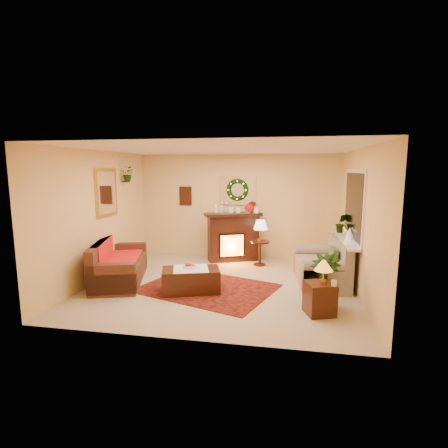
% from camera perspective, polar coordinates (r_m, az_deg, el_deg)
% --- Properties ---
extents(floor, '(5.00, 5.00, 0.00)m').
position_cam_1_polar(floor, '(6.90, -0.53, -9.93)').
color(floor, beige).
rests_on(floor, ground).
extents(ceiling, '(5.00, 5.00, 0.00)m').
position_cam_1_polar(ceiling, '(6.54, -0.56, 12.17)').
color(ceiling, white).
rests_on(ceiling, ground).
extents(wall_back, '(5.00, 5.00, 0.00)m').
position_cam_1_polar(wall_back, '(8.80, 2.23, 2.87)').
color(wall_back, '#EFD88C').
rests_on(wall_back, ground).
extents(wall_front, '(5.00, 5.00, 0.00)m').
position_cam_1_polar(wall_front, '(4.44, -6.05, -3.24)').
color(wall_front, '#EFD88C').
rests_on(wall_front, ground).
extents(wall_left, '(4.50, 4.50, 0.00)m').
position_cam_1_polar(wall_left, '(7.48, -19.72, 1.26)').
color(wall_left, '#EFD88C').
rests_on(wall_left, ground).
extents(wall_right, '(4.50, 4.50, 0.00)m').
position_cam_1_polar(wall_right, '(6.60, 21.29, 0.21)').
color(wall_right, '#EFD88C').
rests_on(wall_right, ground).
extents(area_rug, '(2.82, 2.45, 0.01)m').
position_cam_1_polar(area_rug, '(6.72, -2.75, -10.40)').
color(area_rug, '#4B1713').
rests_on(area_rug, floor).
extents(sofa, '(1.37, 2.09, 0.83)m').
position_cam_1_polar(sofa, '(7.33, -16.62, -5.66)').
color(sofa, '#3B1B12').
rests_on(sofa, floor).
extents(red_throw, '(0.77, 1.25, 0.02)m').
position_cam_1_polar(red_throw, '(7.51, -16.58, -5.13)').
color(red_throw, red).
rests_on(red_throw, sofa).
extents(fireplace, '(1.27, 0.82, 1.11)m').
position_cam_1_polar(fireplace, '(8.56, 1.52, -2.38)').
color(fireplace, black).
rests_on(fireplace, floor).
extents(poinsettia, '(0.23, 0.23, 0.23)m').
position_cam_1_polar(poinsettia, '(8.40, 4.17, 2.56)').
color(poinsettia, '#AA1004').
rests_on(poinsettia, fireplace).
extents(mantel_candle_a, '(0.06, 0.06, 0.19)m').
position_cam_1_polar(mantel_candle_a, '(8.48, -1.30, 2.37)').
color(mantel_candle_a, white).
rests_on(mantel_candle_a, fireplace).
extents(mantel_candle_b, '(0.06, 0.06, 0.17)m').
position_cam_1_polar(mantel_candle_b, '(8.48, -0.42, 2.37)').
color(mantel_candle_b, white).
rests_on(mantel_candle_b, fireplace).
extents(mantel_mirror, '(0.92, 0.02, 0.72)m').
position_cam_1_polar(mantel_mirror, '(8.74, 2.22, 5.46)').
color(mantel_mirror, white).
rests_on(mantel_mirror, wall_back).
extents(wreath, '(0.55, 0.11, 0.55)m').
position_cam_1_polar(wreath, '(8.70, 2.19, 5.58)').
color(wreath, '#194719').
rests_on(wreath, wall_back).
extents(wall_art, '(0.32, 0.03, 0.48)m').
position_cam_1_polar(wall_art, '(9.04, -6.31, 4.58)').
color(wall_art, '#381E11').
rests_on(wall_art, wall_back).
extents(gold_mirror, '(0.03, 0.84, 1.00)m').
position_cam_1_polar(gold_mirror, '(7.69, -18.65, 4.89)').
color(gold_mirror, gold).
rests_on(gold_mirror, wall_left).
extents(hanging_plant, '(0.33, 0.28, 0.36)m').
position_cam_1_polar(hanging_plant, '(8.28, -15.36, 6.82)').
color(hanging_plant, '#194719').
rests_on(hanging_plant, wall_left).
extents(loveseat, '(1.01, 1.58, 0.87)m').
position_cam_1_polar(loveseat, '(7.17, 15.51, -6.03)').
color(loveseat, gray).
rests_on(loveseat, floor).
extents(window_frame, '(0.03, 1.86, 1.36)m').
position_cam_1_polar(window_frame, '(7.11, 20.46, 2.87)').
color(window_frame, white).
rests_on(window_frame, wall_right).
extents(window_glass, '(0.02, 1.70, 1.22)m').
position_cam_1_polar(window_glass, '(7.10, 20.34, 2.88)').
color(window_glass, black).
rests_on(window_glass, wall_right).
extents(window_sill, '(0.22, 1.86, 0.04)m').
position_cam_1_polar(window_sill, '(7.19, 19.34, -2.49)').
color(window_sill, white).
rests_on(window_sill, wall_right).
extents(mini_tree, '(0.20, 0.20, 0.30)m').
position_cam_1_polar(mini_tree, '(6.74, 19.80, -1.78)').
color(mini_tree, silver).
rests_on(mini_tree, window_sill).
extents(sill_plant, '(0.29, 0.23, 0.53)m').
position_cam_1_polar(sill_plant, '(7.83, 18.58, 0.05)').
color(sill_plant, '#256222').
rests_on(sill_plant, window_sill).
extents(side_table_round, '(0.58, 0.58, 0.58)m').
position_cam_1_polar(side_table_round, '(8.23, 5.86, -4.50)').
color(side_table_round, '#4D2918').
rests_on(side_table_round, floor).
extents(lamp_cream, '(0.33, 0.33, 0.50)m').
position_cam_1_polar(lamp_cream, '(8.15, 5.99, -0.65)').
color(lamp_cream, '#FAE4BE').
rests_on(lamp_cream, side_table_round).
extents(end_table_square, '(0.52, 0.52, 0.50)m').
position_cam_1_polar(end_table_square, '(5.71, 15.34, -11.48)').
color(end_table_square, '#4A2712').
rests_on(end_table_square, floor).
extents(lamp_tiffany, '(0.29, 0.29, 0.42)m').
position_cam_1_polar(lamp_tiffany, '(5.56, 15.94, -6.92)').
color(lamp_tiffany, '#FFA138').
rests_on(lamp_tiffany, end_table_square).
extents(coffee_table, '(1.16, 0.85, 0.43)m').
position_cam_1_polar(coffee_table, '(6.50, -5.41, -9.21)').
color(coffee_table, black).
rests_on(coffee_table, floor).
extents(fruit_bowl, '(0.24, 0.24, 0.06)m').
position_cam_1_polar(fruit_bowl, '(6.47, -5.62, -7.09)').
color(fruit_bowl, white).
rests_on(fruit_bowl, coffee_table).
extents(floor_palm, '(1.84, 1.84, 2.64)m').
position_cam_1_polar(floor_palm, '(5.92, 16.03, -8.93)').
color(floor_palm, '#244F25').
rests_on(floor_palm, floor).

